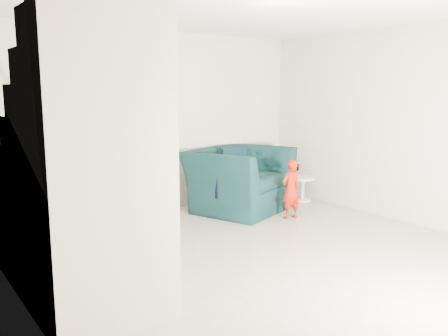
# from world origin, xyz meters

# --- Properties ---
(floor) EXTENTS (5.50, 5.50, 0.00)m
(floor) POSITION_xyz_m (0.00, 0.00, 0.00)
(floor) COLOR gray
(floor) RESTS_ON ground
(ceiling) EXTENTS (5.50, 5.50, 0.00)m
(ceiling) POSITION_xyz_m (0.00, 0.00, 2.70)
(ceiling) COLOR silver
(ceiling) RESTS_ON back_wall
(back_wall) EXTENTS (5.00, 0.00, 5.00)m
(back_wall) POSITION_xyz_m (0.00, 2.75, 1.35)
(back_wall) COLOR #C0BA9C
(back_wall) RESTS_ON floor
(left_wall) EXTENTS (0.00, 5.50, 5.50)m
(left_wall) POSITION_xyz_m (-2.50, 0.00, 1.35)
(left_wall) COLOR #C0BA9C
(left_wall) RESTS_ON floor
(right_wall) EXTENTS (0.00, 5.50, 5.50)m
(right_wall) POSITION_xyz_m (2.50, 0.00, 1.35)
(right_wall) COLOR #C0BA9C
(right_wall) RESTS_ON floor
(armchair) EXTENTS (1.80, 1.69, 0.94)m
(armchair) POSITION_xyz_m (1.03, 2.02, 0.47)
(armchair) COLOR black
(armchair) RESTS_ON floor
(toddler) EXTENTS (0.32, 0.21, 0.85)m
(toddler) POSITION_xyz_m (1.31, 1.18, 0.43)
(toddler) COLOR #911504
(toddler) RESTS_ON floor
(side_table) EXTENTS (0.40, 0.40, 0.40)m
(side_table) POSITION_xyz_m (2.25, 1.87, 0.27)
(side_table) COLOR silver
(side_table) RESTS_ON floor
(staircase) EXTENTS (1.02, 3.03, 3.62)m
(staircase) POSITION_xyz_m (-2.00, 0.55, 0.95)
(staircase) COLOR #ADA089
(staircase) RESTS_ON floor
(cushion) EXTENTS (0.47, 0.22, 0.47)m
(cushion) POSITION_xyz_m (1.10, 2.32, 0.72)
(cushion) COLOR black
(cushion) RESTS_ON armchair
(throw) EXTENTS (0.05, 0.50, 0.56)m
(throw) POSITION_xyz_m (0.42, 1.96, 0.59)
(throw) COLOR black
(throw) RESTS_ON armchair
(phone) EXTENTS (0.04, 0.05, 0.10)m
(phone) POSITION_xyz_m (1.42, 1.16, 0.74)
(phone) COLOR black
(phone) RESTS_ON toddler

